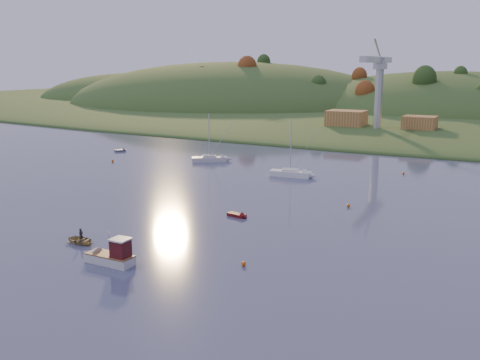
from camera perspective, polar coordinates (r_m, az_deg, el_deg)
The scene contains 23 objects.
ground at distance 55.28m, azimuth -20.78°, elevation -10.50°, with size 500.00×500.00×0.00m, color #3D4465.
far_shore at distance 266.53m, azimuth 19.75°, elevation 7.07°, with size 620.00×220.00×1.50m, color #2F4F1F.
shore_slope at distance 202.74m, azimuth 16.91°, elevation 5.86°, with size 640.00×150.00×7.00m, color #2F4F1F.
hill_left_far at distance 318.76m, azimuth -10.73°, elevation 8.30°, with size 120.00×100.00×32.00m, color #2F4F1F.
hill_left at distance 267.16m, azimuth -0.89°, elevation 7.79°, with size 170.00×140.00×44.00m, color #2F4F1F.
hill_center at distance 245.44m, azimuth 21.34°, elevation 6.57°, with size 140.00×120.00×36.00m, color #2F4F1F.
hillside_trees at distance 222.29m, azimuth 17.96°, elevation 6.31°, with size 280.00×50.00×32.00m, color #224016, non-canonical shape.
wharf at distance 159.76m, azimuth 15.58°, elevation 4.79°, with size 42.00×16.00×2.40m, color slate.
shed_west at distance 163.62m, azimuth 11.27°, elevation 6.44°, with size 11.00×8.00×4.80m, color olive.
shed_east at distance 159.83m, azimuth 18.61°, elevation 5.76°, with size 9.00×7.00×4.00m, color olive.
dock_crane at distance 155.79m, azimuth 14.53°, elevation 10.58°, with size 3.20×28.00×20.30m.
fishing_boat at distance 58.72m, azimuth -14.00°, elevation -7.78°, with size 6.28×1.98×4.01m.
sailboat_near at distance 115.81m, azimuth -3.29°, elevation 2.30°, with size 7.45×6.08×10.39m.
sailboat_far at distance 100.71m, azimuth 5.38°, elevation 0.77°, with size 7.85×3.07×10.62m.
canoe at distance 65.82m, azimuth -16.56°, elevation -6.19°, with size 2.65×3.71×0.77m, color #9C8A56.
paddler at distance 65.70m, azimuth -16.58°, elevation -5.85°, with size 0.58×0.38×1.59m, color black.
red_tender at distance 73.65m, azimuth 0.02°, elevation -3.84°, with size 3.31×1.63×1.08m.
grey_dinghy at distance 132.90m, azimuth -12.44°, elevation 3.11°, with size 2.46×3.17×1.13m.
buoy_0 at distance 56.43m, azimuth 0.38°, elevation -8.92°, with size 0.50×0.50×0.50m, color #DE5A0B.
buoy_1 at distance 80.46m, azimuth 11.48°, elevation -2.68°, with size 0.50×0.50×0.50m, color #DE5A0B.
buoy_2 at distance 118.58m, azimuth -13.43°, elevation 2.00°, with size 0.50×0.50×0.50m, color #DE5A0B.
buoy_3 at distance 115.88m, azimuth -4.54°, elevation 2.06°, with size 0.50×0.50×0.50m, color #DE5A0B.
buoy_4 at distance 106.85m, azimuth 17.03°, elevation 0.70°, with size 0.50×0.50×0.50m, color #DE5A0B.
Camera 1 is at (39.45, -32.79, 20.60)m, focal length 40.00 mm.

